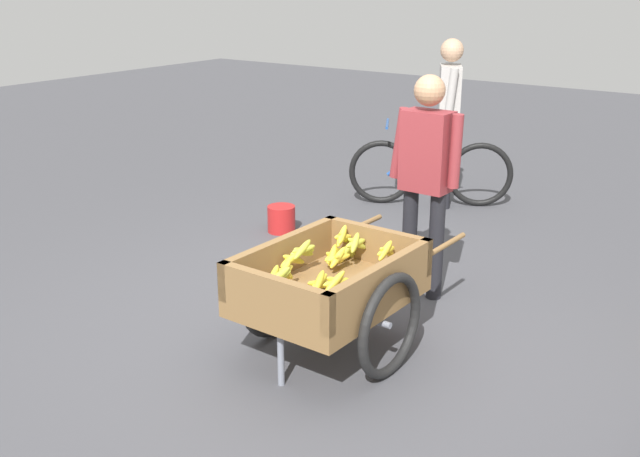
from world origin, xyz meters
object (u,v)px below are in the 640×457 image
fruit_cart (329,288)px  cyclist_person (449,107)px  bicycle (430,171)px  plastic_bucket (281,219)px  vendor_person (426,168)px

fruit_cart → cyclist_person: (-3.28, -0.86, 0.57)m
fruit_cart → bicycle: 3.36m
cyclist_person → plastic_bucket: bearing=-27.0°
bicycle → plastic_bucket: size_ratio=5.77×
vendor_person → plastic_bucket: vendor_person is taller
fruit_cart → vendor_person: vendor_person is taller
bicycle → cyclist_person: size_ratio=0.88×
bicycle → cyclist_person: 0.67m
fruit_cart → cyclist_person: size_ratio=1.00×
fruit_cart → bicycle: (-3.21, -0.99, -0.09)m
vendor_person → cyclist_person: 2.32m
plastic_bucket → cyclist_person: bearing=153.0°
fruit_cart → bicycle: bicycle is taller
bicycle → plastic_bucket: 1.72m
vendor_person → plastic_bucket: bearing=-106.4°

